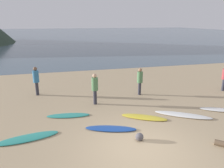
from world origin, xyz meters
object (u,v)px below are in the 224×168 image
Objects in this scene: surfboard_0 at (28,138)px; person_0 at (36,79)px; person_2 at (95,86)px; surfboard_4 at (183,115)px; person_1 at (140,79)px; surfboard_3 at (144,117)px; beach_rock_near at (139,137)px; surfboard_1 at (68,115)px; surfboard_5 at (222,110)px; surfboard_2 at (111,129)px.

surfboard_0 is 1.33× the size of person_0.
person_0 is at bearing 119.83° from person_2.
surfboard_4 is 8.10m from person_0.
person_0 is at bearing -115.00° from person_1.
surfboard_3 is 6.57m from person_0.
beach_rock_near is (-1.83, -4.70, -0.77)m from person_1.
surfboard_1 is (1.55, 1.61, -0.00)m from surfboard_0.
person_1 is (5.74, -1.39, -0.06)m from person_0.
surfboard_3 is 2.97m from person_2.
person_2 is (1.44, 1.15, 0.92)m from surfboard_1.
surfboard_0 is 4.07m from beach_rock_near.
person_1 is at bearing 158.25° from surfboard_5.
person_0 reaches higher than person_2.
person_1 is (4.19, 1.97, 0.89)m from surfboard_1.
surfboard_4 is at bearing 22.50° from surfboard_3.
surfboard_4 is 3.46m from person_1.
person_0 is 3.72m from person_2.
surfboard_5 is (5.59, 0.48, 0.00)m from surfboard_2.
surfboard_5 is at bearing -7.93° from surfboard_0.
surfboard_4 is 1.61× the size of person_1.
surfboard_3 is 1.23× the size of person_0.
person_1 is 5.35× the size of beach_rock_near.
surfboard_4 is 4.42m from person_2.
surfboard_2 is (1.56, -1.69, 0.01)m from surfboard_1.
person_2 is at bearing -84.75° from person_1.
person_2 is at bearing -177.14° from surfboard_5.
surfboard_5 is (3.91, -0.17, 0.01)m from surfboard_3.
surfboard_5 is at bearing 23.08° from surfboard_2.
person_0 is at bearing 122.66° from beach_rock_near.
surfboard_5 is 1.26× the size of person_2.
surfboard_4 is 1.51× the size of person_0.
beach_rock_near is (-0.88, -1.69, 0.11)m from surfboard_3.
surfboard_3 is 1.00× the size of surfboard_5.
surfboard_2 reaches higher than surfboard_0.
person_1 is at bearing -6.99° from person_2.
person_2 is (-5.71, 2.36, 0.90)m from surfboard_5.
surfboard_2 is 6.00m from person_0.
surfboard_0 is at bearing -144.81° from surfboard_4.
surfboard_2 is at bearing -12.02° from surfboard_0.
beach_rock_near is at bearing 171.32° from person_0.
person_0 reaches higher than surfboard_3.
surfboard_2 is at bearing 170.28° from person_0.
person_1 is at bearing -144.97° from person_0.
surfboard_2 is at bearing -111.16° from person_2.
surfboard_5 is 6.95× the size of beach_rock_near.
surfboard_1 is at bearing -165.09° from person_2.
surfboard_5 is at bearing 31.61° from person_1.
surfboard_0 is 4.83m from surfboard_3.
surfboard_2 is 1.30× the size of person_1.
surfboard_5 is 5.03m from beach_rock_near.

